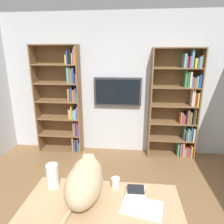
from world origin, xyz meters
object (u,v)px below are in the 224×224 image
(bookshelf_left, at_px, (179,106))
(coffee_mug, at_px, (116,183))
(bookshelf_right, at_px, (64,101))
(desk, at_px, (102,216))
(wall_mounted_tv, at_px, (118,92))
(desk_book_stack, at_px, (136,191))
(paper_towel_roll, at_px, (53,176))
(open_binder, at_px, (142,207))
(cat, at_px, (85,179))

(bookshelf_left, relative_size, coffee_mug, 21.44)
(bookshelf_left, bearing_deg, bookshelf_right, -0.08)
(bookshelf_left, distance_m, desk, 2.61)
(bookshelf_right, height_order, wall_mounted_tv, bookshelf_right)
(coffee_mug, bearing_deg, desk_book_stack, 157.03)
(paper_towel_roll, distance_m, coffee_mug, 0.59)
(desk, xyz_separation_m, desk_book_stack, (-0.28, -0.16, 0.15))
(desk, height_order, open_binder, open_binder)
(desk_book_stack, bearing_deg, open_binder, 105.85)
(desk_book_stack, bearing_deg, desk, 29.85)
(wall_mounted_tv, xyz_separation_m, desk_book_stack, (-0.34, 2.25, -0.49))
(open_binder, xyz_separation_m, paper_towel_roll, (0.82, -0.19, 0.11))
(bookshelf_right, relative_size, cat, 3.00)
(bookshelf_right, bearing_deg, desk_book_stack, 122.82)
(wall_mounted_tv, bearing_deg, cat, 87.43)
(open_binder, bearing_deg, desk_book_stack, -74.15)
(desk, relative_size, cat, 1.88)
(paper_towel_roll, bearing_deg, desk, 158.84)
(open_binder, bearing_deg, wall_mounted_tv, -80.95)
(open_binder, bearing_deg, desk, 0.04)
(bookshelf_left, height_order, wall_mounted_tv, bookshelf_left)
(wall_mounted_tv, height_order, coffee_mug, wall_mounted_tv)
(coffee_mug, bearing_deg, open_binder, 134.13)
(wall_mounted_tv, bearing_deg, open_binder, 99.05)
(bookshelf_right, distance_m, wall_mounted_tv, 1.08)
(bookshelf_right, distance_m, desk, 2.63)
(cat, height_order, desk_book_stack, cat)
(bookshelf_right, height_order, coffee_mug, bookshelf_right)
(bookshelf_right, xyz_separation_m, desk, (-1.12, 2.33, -0.46))
(coffee_mug, bearing_deg, paper_towel_roll, 5.15)
(desk, bearing_deg, open_binder, -179.96)
(coffee_mug, xyz_separation_m, desk_book_stack, (-0.19, 0.08, -0.02))
(bookshelf_right, bearing_deg, coffee_mug, 120.07)
(bookshelf_right, height_order, desk_book_stack, bookshelf_right)
(desk, distance_m, open_binder, 0.35)
(desk, bearing_deg, bookshelf_left, -115.51)
(wall_mounted_tv, distance_m, cat, 2.35)
(bookshelf_left, distance_m, wall_mounted_tv, 1.19)
(wall_mounted_tv, distance_m, paper_towel_roll, 2.30)
(bookshelf_left, xyz_separation_m, desk, (1.11, 2.33, -0.40))
(desk_book_stack, bearing_deg, paper_towel_roll, -2.04)
(coffee_mug, relative_size, desk_book_stack, 0.53)
(cat, relative_size, coffee_mug, 7.35)
(wall_mounted_tv, relative_size, desk_book_stack, 5.00)
(cat, distance_m, coffee_mug, 0.32)
(bookshelf_right, height_order, open_binder, bookshelf_right)
(wall_mounted_tv, distance_m, desk_book_stack, 2.33)
(bookshelf_left, height_order, bookshelf_right, bookshelf_right)
(bookshelf_left, xyz_separation_m, coffee_mug, (1.02, 2.09, -0.23))
(wall_mounted_tv, height_order, desk, wall_mounted_tv)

